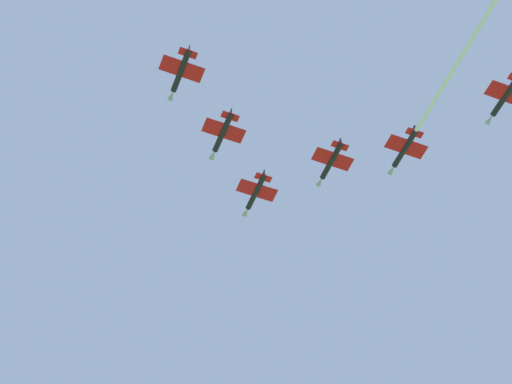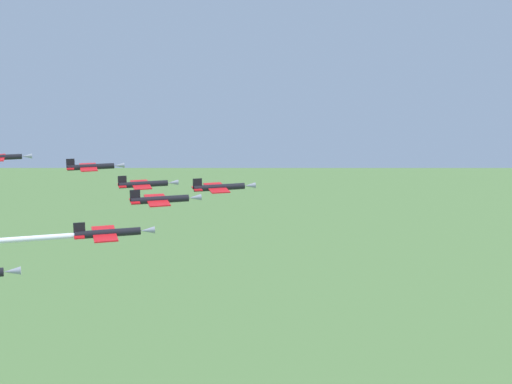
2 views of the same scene
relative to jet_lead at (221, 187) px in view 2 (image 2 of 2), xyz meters
The scene contains 5 objects.
jet_lead is the anchor object (origin of this frame).
jet_port_inner 19.28m from the jet_lead, 37.21° to the right, with size 13.17×9.67×2.73m.
jet_starboard_inner 19.28m from the jet_lead, 50.64° to the left, with size 13.17×9.67×2.73m.
jet_port_outer 36.03m from the jet_lead, 41.07° to the right, with size 13.17×9.67×2.73m.
jet_starboard_outer 47.59m from the jet_lead, 40.83° to the left, with size 57.22×11.05×2.73m.
Camera 2 is at (-4.29, 146.60, 194.68)m, focal length 53.18 mm.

